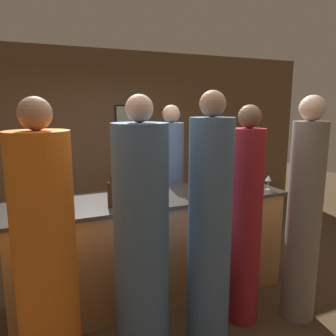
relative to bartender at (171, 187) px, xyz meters
The scene contains 18 objects.
ground_plane 1.28m from the bartender, 125.09° to the right, with size 14.00×14.00×0.00m, color #4C3823.
back_wall 1.93m from the bartender, 106.16° to the left, with size 8.00×0.08×2.80m.
bar_counter 0.98m from the bartender, 125.09° to the right, with size 2.69×0.76×1.03m.
bartender is the anchor object (origin of this frame).
guest_0 1.74m from the bartender, 120.55° to the right, with size 0.40×0.40×1.97m.
guest_1 1.60m from the bartender, 102.74° to the right, with size 0.33×0.33×2.01m.
guest_2 1.42m from the bartender, 86.71° to the right, with size 0.28×0.28×1.91m.
guest_3 1.68m from the bartender, 69.92° to the right, with size 0.29×0.29×1.98m.
guest_4 2.15m from the bartender, 135.68° to the right, with size 0.40×0.40×1.95m.
wine_bottle_0 0.90m from the bartender, 82.73° to the right, with size 0.07×0.07×0.28m.
wine_bottle_1 1.34m from the bartender, 136.32° to the right, with size 0.07×0.07×0.29m.
wine_glass_0 1.02m from the bartender, 47.76° to the right, with size 0.07×0.07×0.16m.
wine_glass_1 1.21m from the bartender, 120.42° to the right, with size 0.07×0.07×0.16m.
wine_glass_2 0.93m from the bartender, 72.38° to the right, with size 0.07×0.07×0.15m.
wine_glass_3 0.84m from the bartender, 96.18° to the right, with size 0.07×0.07×0.17m.
wine_glass_4 0.98m from the bartender, 91.59° to the right, with size 0.08×0.08×0.17m.
wine_glass_5 0.96m from the bartender, 55.55° to the right, with size 0.07×0.07×0.16m.
wine_glass_6 1.21m from the bartender, 54.30° to the right, with size 0.07×0.07×0.16m.
Camera 1 is at (-1.05, -2.89, 1.89)m, focal length 35.00 mm.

